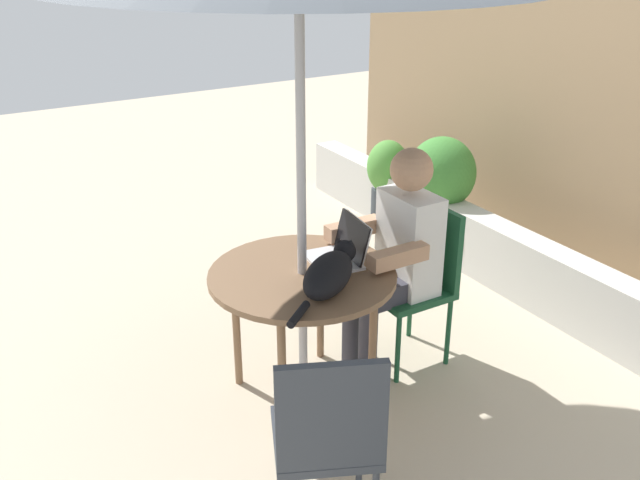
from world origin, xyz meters
TOP-DOWN VIEW (x-y plane):
  - ground_plane at (0.00, 0.00)m, footprint 14.00×14.00m
  - fence_back at (0.00, 2.43)m, footprint 5.90×0.08m
  - planter_wall_low at (0.00, 1.74)m, footprint 5.31×0.20m
  - patio_table at (0.00, 0.00)m, footprint 0.92×0.92m
  - chair_occupied at (0.00, 0.73)m, footprint 0.40×0.40m
  - chair_empty at (0.88, -0.39)m, footprint 0.53×0.53m
  - person_seated at (0.00, 0.57)m, footprint 0.48×0.48m
  - laptop at (-0.02, 0.24)m, footprint 0.33×0.29m
  - cat at (0.21, 0.03)m, footprint 0.42×0.55m
  - potted_plant_by_chair at (-1.06, 1.75)m, footprint 0.49×0.49m
  - potted_plant_corner at (-1.68, 1.72)m, footprint 0.33×0.33m

SIDE VIEW (x-z plane):
  - ground_plane at x=0.00m, z-range 0.00..0.00m
  - planter_wall_low at x=0.00m, z-range 0.00..0.42m
  - potted_plant_corner at x=-1.68m, z-range 0.04..0.72m
  - potted_plant_by_chair at x=-1.06m, z-range 0.04..0.90m
  - chair_occupied at x=0.00m, z-range 0.08..0.96m
  - chair_empty at x=0.88m, z-range 0.08..0.96m
  - patio_table at x=0.00m, z-range 0.28..0.99m
  - person_seated at x=0.00m, z-range 0.08..1.30m
  - laptop at x=-0.02m, z-range 0.66..0.87m
  - cat at x=0.21m, z-range 0.70..0.87m
  - fence_back at x=0.00m, z-range 0.00..1.97m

